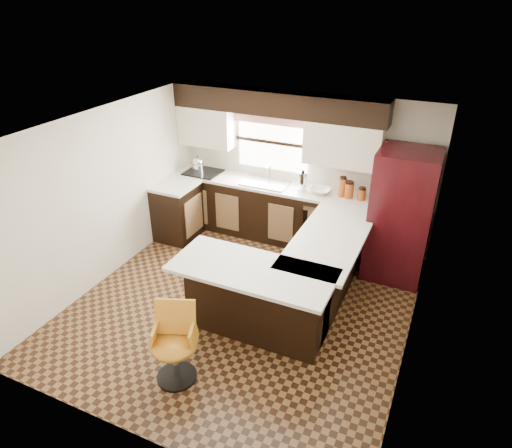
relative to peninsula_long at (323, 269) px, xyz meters
The scene contains 30 objects.
floor 1.18m from the peninsula_long, 145.22° to the right, with size 4.40×4.40×0.00m, color #49301A.
ceiling 2.24m from the peninsula_long, 145.22° to the right, with size 4.40×4.40×0.00m, color silver.
wall_back 1.96m from the peninsula_long, 119.74° to the left, with size 4.40×4.40×0.00m, color beige.
wall_front 3.06m from the peninsula_long, 107.67° to the right, with size 4.40×4.40×0.00m, color beige.
wall_left 3.15m from the peninsula_long, 168.23° to the right, with size 4.40×4.40×0.00m, color beige.
wall_right 1.55m from the peninsula_long, 27.51° to the right, with size 4.40×4.40×0.00m, color beige.
base_cab_back 1.86m from the peninsula_long, 136.64° to the left, with size 3.30×0.60×0.90m, color black.
base_cab_left 2.77m from the peninsula_long, 166.97° to the left, with size 0.60×0.70×0.90m, color black.
counter_back 1.92m from the peninsula_long, 136.64° to the left, with size 3.30×0.60×0.04m, color silver.
counter_left 2.81m from the peninsula_long, 166.97° to the left, with size 0.60×0.70×0.04m, color silver.
soffit 2.60m from the peninsula_long, 132.88° to the left, with size 3.40×0.35×0.36m, color black.
upper_cab_left 3.15m from the peninsula_long, 150.95° to the left, with size 0.94×0.35×0.64m, color beige.
upper_cab_right 1.90m from the peninsula_long, 98.93° to the left, with size 1.14×0.35×0.64m, color beige.
window_pane 2.36m from the peninsula_long, 132.00° to the left, with size 1.20×0.02×0.90m, color white.
valance 2.54m from the peninsula_long, 132.74° to the left, with size 1.30×0.06×0.18m, color #D19B93.
sink 1.95m from the peninsula_long, 138.13° to the left, with size 0.75×0.45×0.03m, color #B2B2B7.
dishwasher 1.05m from the peninsula_long, 109.47° to the left, with size 0.58×0.03×0.78m, color black.
cooktop 2.89m from the peninsula_long, 153.80° to the left, with size 0.58×0.50×0.03m, color black.
peninsula_long is the anchor object (origin of this frame).
peninsula_return 1.11m from the peninsula_long, 118.30° to the right, with size 1.65×0.60×0.90m, color black.
counter_pen_long 0.48m from the peninsula_long, ahead, with size 0.84×1.95×0.04m, color silver.
counter_pen_return 1.29m from the peninsula_long, 117.10° to the right, with size 1.89×0.84×0.04m, color silver.
refrigerator 1.36m from the peninsula_long, 52.20° to the left, with size 0.81×0.78×1.89m, color black.
bar_chair 2.28m from the peninsula_long, 115.71° to the right, with size 0.48×0.48×0.89m, color orange, non-canonical shape.
kettle 3.00m from the peninsula_long, 154.58° to the left, with size 0.20×0.20×0.26m, color silver, non-canonical shape.
percolator 1.62m from the peninsula_long, 121.31° to the left, with size 0.14×0.14×0.29m, color silver.
mixing_bowl 1.47m from the peninsula_long, 110.86° to the left, with size 0.31×0.31×0.08m, color white.
canister_large 1.45m from the peninsula_long, 96.59° to the left, with size 0.12×0.12×0.29m, color #984414.
canister_med 1.43m from the peninsula_long, 92.03° to the left, with size 0.14×0.14×0.23m, color #984414.
canister_small 1.43m from the peninsula_long, 83.46° to the left, with size 0.13×0.13×0.17m, color #984414.
Camera 1 is at (2.20, -4.36, 3.81)m, focal length 32.00 mm.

